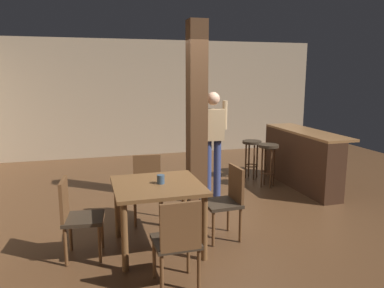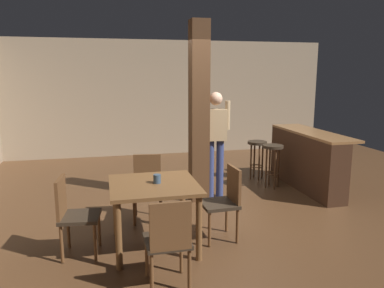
{
  "view_description": "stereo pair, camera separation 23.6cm",
  "coord_description": "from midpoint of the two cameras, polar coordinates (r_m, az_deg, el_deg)",
  "views": [
    {
      "loc": [
        -1.85,
        -4.69,
        2.01
      ],
      "look_at": [
        -0.46,
        0.17,
        1.05
      ],
      "focal_mm": 35.0,
      "sensor_mm": 36.0,
      "label": 1
    },
    {
      "loc": [
        -1.62,
        -4.75,
        2.01
      ],
      "look_at": [
        -0.46,
        0.17,
        1.05
      ],
      "focal_mm": 35.0,
      "sensor_mm": 36.0,
      "label": 2
    }
  ],
  "objects": [
    {
      "name": "pillar",
      "position": [
        5.83,
        -0.44,
        4.73
      ],
      "size": [
        0.28,
        0.28,
        2.8
      ],
      "primitive_type": "cube",
      "color": "#4C301C",
      "rests_on": "ground_plane"
    },
    {
      "name": "ground_plane",
      "position": [
        5.41,
        4.03,
        -11.09
      ],
      "size": [
        10.8,
        10.8,
        0.0
      ],
      "primitive_type": "plane",
      "color": "#4C301C"
    },
    {
      "name": "bar_stool_mid",
      "position": [
        7.26,
        8.17,
        -0.9
      ],
      "size": [
        0.36,
        0.36,
        0.74
      ],
      "color": "#2D2319",
      "rests_on": "ground_plane"
    },
    {
      "name": "chair_west",
      "position": [
        4.35,
        -18.77,
        -10.11
      ],
      "size": [
        0.46,
        0.46,
        0.89
      ],
      "color": "#2D2319",
      "rests_on": "ground_plane"
    },
    {
      "name": "bar_counter",
      "position": [
        6.9,
        15.3,
        -2.15
      ],
      "size": [
        0.56,
        2.0,
        1.01
      ],
      "color": "brown",
      "rests_on": "ground_plane"
    },
    {
      "name": "chair_south",
      "position": [
        3.56,
        -4.16,
        -14.28
      ],
      "size": [
        0.43,
        0.43,
        0.89
      ],
      "color": "#2D2319",
      "rests_on": "ground_plane"
    },
    {
      "name": "dining_table",
      "position": [
        4.34,
        -6.84,
        -7.62
      ],
      "size": [
        0.99,
        0.99,
        0.77
      ],
      "color": "brown",
      "rests_on": "ground_plane"
    },
    {
      "name": "chair_north",
      "position": [
        5.21,
        -8.11,
        -6.16
      ],
      "size": [
        0.47,
        0.47,
        0.89
      ],
      "color": "#2D2319",
      "rests_on": "ground_plane"
    },
    {
      "name": "chair_east",
      "position": [
        4.62,
        3.92,
        -8.3
      ],
      "size": [
        0.44,
        0.44,
        0.89
      ],
      "color": "#2D2319",
      "rests_on": "ground_plane"
    },
    {
      "name": "wall_back",
      "position": [
        9.4,
        -5.32,
        6.99
      ],
      "size": [
        8.0,
        0.1,
        2.8
      ],
      "primitive_type": "cube",
      "color": "gray",
      "rests_on": "ground_plane"
    },
    {
      "name": "standing_person",
      "position": [
        6.02,
        2.07,
        1.11
      ],
      "size": [
        0.47,
        0.23,
        1.72
      ],
      "color": "tan",
      "rests_on": "ground_plane"
    },
    {
      "name": "napkin_cup",
      "position": [
        4.29,
        -6.36,
        -5.37
      ],
      "size": [
        0.09,
        0.09,
        0.1
      ],
      "primitive_type": "cylinder",
      "color": "#33475B",
      "rests_on": "dining_table"
    },
    {
      "name": "bar_stool_near",
      "position": [
        6.76,
        10.57,
        -1.65
      ],
      "size": [
        0.36,
        0.36,
        0.77
      ],
      "color": "#2D2319",
      "rests_on": "ground_plane"
    }
  ]
}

